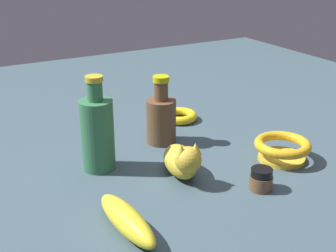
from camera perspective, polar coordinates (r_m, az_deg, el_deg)
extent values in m
plane|color=#384C56|center=(1.03, 0.00, -3.89)|extent=(2.00, 2.00, 0.00)
torus|color=yellow|center=(1.24, 1.42, 1.25)|extent=(0.10, 0.10, 0.02)
cylinder|color=brown|center=(1.09, -0.85, 0.58)|extent=(0.07, 0.07, 0.11)
cylinder|color=brown|center=(1.06, -0.87, 4.36)|extent=(0.03, 0.03, 0.04)
cylinder|color=#BEB40D|center=(1.05, -0.88, 5.86)|extent=(0.04, 0.04, 0.01)
cylinder|color=brown|center=(0.92, 11.45, -6.90)|extent=(0.05, 0.05, 0.03)
cylinder|color=#B68E2A|center=(0.91, 11.51, -6.22)|extent=(0.04, 0.04, 0.00)
cylinder|color=black|center=(0.91, 11.56, -5.67)|extent=(0.04, 0.04, 0.02)
ellipsoid|color=gold|center=(0.95, 1.52, -4.40)|extent=(0.13, 0.09, 0.06)
sphere|color=gold|center=(0.89, 2.52, -4.22)|extent=(0.05, 0.05, 0.05)
cone|color=gold|center=(0.89, 3.44, -2.79)|extent=(0.02, 0.02, 0.02)
cone|color=gold|center=(0.88, 1.64, -3.02)|extent=(0.02, 0.02, 0.02)
ellipsoid|color=gold|center=(1.00, 0.57, -3.72)|extent=(0.06, 0.03, 0.02)
ellipsoid|color=gold|center=(0.78, -5.14, -11.53)|extent=(0.18, 0.05, 0.04)
cylinder|color=gold|center=(1.05, 13.89, -3.85)|extent=(0.10, 0.10, 0.01)
torus|color=gold|center=(1.04, 14.05, -2.27)|extent=(0.12, 0.12, 0.02)
cylinder|color=#316E46|center=(0.96, -8.74, -1.15)|extent=(0.07, 0.07, 0.15)
cylinder|color=#316E46|center=(0.93, -9.08, 4.31)|extent=(0.03, 0.03, 0.04)
cylinder|color=gold|center=(0.92, -9.18, 5.83)|extent=(0.04, 0.04, 0.01)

